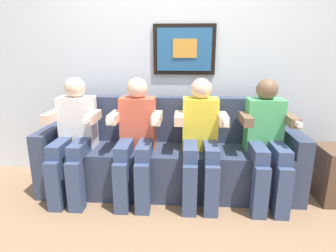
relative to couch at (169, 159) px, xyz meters
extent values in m
plane|color=#8C6B4C|center=(0.00, -0.33, -0.31)|extent=(6.32, 6.32, 0.00)
cube|color=silver|center=(0.00, 0.44, 0.99)|extent=(4.86, 0.05, 2.60)
cube|color=black|center=(0.13, 0.40, 1.04)|extent=(0.63, 0.03, 0.50)
cube|color=#26598C|center=(0.13, 0.38, 1.04)|extent=(0.55, 0.02, 0.42)
cube|color=orange|center=(0.13, 0.37, 1.05)|extent=(0.24, 0.02, 0.18)
cube|color=#333D56|center=(0.00, -0.04, -0.09)|extent=(2.18, 0.58, 0.45)
cube|color=#333D56|center=(0.00, 0.18, 0.36)|extent=(2.18, 0.14, 0.45)
cube|color=#333D56|center=(-1.16, -0.04, 0.00)|extent=(0.14, 0.58, 0.62)
cube|color=#333D56|center=(1.16, -0.04, 0.00)|extent=(0.14, 0.58, 0.62)
cube|color=white|center=(-0.87, -0.05, 0.38)|extent=(0.32, 0.20, 0.48)
sphere|color=beige|center=(-0.87, -0.05, 0.70)|extent=(0.19, 0.19, 0.19)
cube|color=#38476B|center=(-0.96, -0.25, 0.20)|extent=(0.12, 0.40, 0.12)
cube|color=#38476B|center=(-0.78, -0.25, 0.20)|extent=(0.12, 0.40, 0.12)
cube|color=#38476B|center=(-0.96, -0.45, -0.09)|extent=(0.12, 0.12, 0.45)
cube|color=#38476B|center=(-0.78, -0.45, -0.09)|extent=(0.12, 0.12, 0.45)
cube|color=beige|center=(-1.06, -0.17, 0.46)|extent=(0.08, 0.28, 0.08)
cube|color=beige|center=(-0.68, -0.17, 0.46)|extent=(0.08, 0.28, 0.08)
cube|color=white|center=(-0.68, -0.33, 0.47)|extent=(0.04, 0.13, 0.04)
cube|color=#D8593F|center=(-0.29, -0.05, 0.38)|extent=(0.32, 0.20, 0.48)
sphere|color=beige|center=(-0.29, -0.05, 0.70)|extent=(0.19, 0.19, 0.19)
cube|color=#38476B|center=(-0.38, -0.25, 0.20)|extent=(0.12, 0.40, 0.12)
cube|color=#38476B|center=(-0.20, -0.25, 0.20)|extent=(0.12, 0.40, 0.12)
cube|color=#38476B|center=(-0.38, -0.45, -0.09)|extent=(0.12, 0.12, 0.45)
cube|color=#38476B|center=(-0.20, -0.45, -0.09)|extent=(0.12, 0.12, 0.45)
cube|color=beige|center=(-0.48, -0.17, 0.46)|extent=(0.08, 0.28, 0.08)
cube|color=beige|center=(-0.10, -0.17, 0.46)|extent=(0.08, 0.28, 0.08)
cube|color=white|center=(-0.10, -0.33, 0.47)|extent=(0.04, 0.13, 0.04)
cube|color=white|center=(-0.48, -0.33, 0.47)|extent=(0.04, 0.10, 0.04)
cube|color=yellow|center=(0.29, -0.05, 0.38)|extent=(0.32, 0.20, 0.48)
sphere|color=beige|center=(0.29, -0.05, 0.70)|extent=(0.19, 0.19, 0.19)
cube|color=#38476B|center=(0.20, -0.25, 0.20)|extent=(0.12, 0.40, 0.12)
cube|color=#38476B|center=(0.38, -0.25, 0.20)|extent=(0.12, 0.40, 0.12)
cube|color=#38476B|center=(0.20, -0.45, -0.09)|extent=(0.12, 0.12, 0.45)
cube|color=#38476B|center=(0.38, -0.45, -0.09)|extent=(0.12, 0.12, 0.45)
cube|color=beige|center=(0.10, -0.17, 0.46)|extent=(0.08, 0.28, 0.08)
cube|color=beige|center=(0.48, -0.17, 0.46)|extent=(0.08, 0.28, 0.08)
cube|color=white|center=(0.48, -0.33, 0.47)|extent=(0.04, 0.13, 0.04)
cube|color=#4CB266|center=(0.87, -0.05, 0.38)|extent=(0.32, 0.20, 0.48)
sphere|color=brown|center=(0.87, -0.05, 0.70)|extent=(0.19, 0.19, 0.19)
cube|color=#38476B|center=(0.78, -0.25, 0.20)|extent=(0.12, 0.40, 0.12)
cube|color=#38476B|center=(0.96, -0.25, 0.20)|extent=(0.12, 0.40, 0.12)
cube|color=#38476B|center=(0.78, -0.45, -0.09)|extent=(0.12, 0.12, 0.45)
cube|color=#38476B|center=(0.96, -0.45, -0.09)|extent=(0.12, 0.12, 0.45)
cube|color=brown|center=(0.68, -0.17, 0.46)|extent=(0.08, 0.28, 0.08)
cube|color=brown|center=(1.06, -0.17, 0.46)|extent=(0.08, 0.28, 0.08)
cube|color=white|center=(1.06, -0.33, 0.47)|extent=(0.04, 0.13, 0.04)
camera|label=1|loc=(0.16, -2.60, 1.06)|focal=30.43mm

